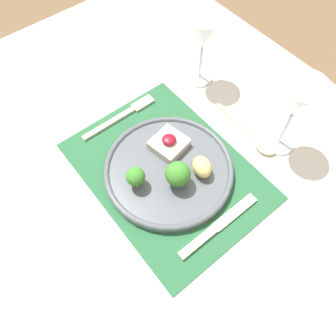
# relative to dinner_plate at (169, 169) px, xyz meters

# --- Properties ---
(ground_plane) EXTENTS (8.00, 8.00, 0.00)m
(ground_plane) POSITION_rel_dinner_plate_xyz_m (-0.01, 0.00, -0.77)
(ground_plane) COLOR brown
(dining_table) EXTENTS (1.24, 0.97, 0.75)m
(dining_table) POSITION_rel_dinner_plate_xyz_m (-0.01, 0.00, -0.12)
(dining_table) COLOR beige
(dining_table) RESTS_ON ground_plane
(placemat) EXTENTS (0.41, 0.30, 0.00)m
(placemat) POSITION_rel_dinner_plate_xyz_m (-0.01, 0.00, -0.02)
(placemat) COLOR #235633
(placemat) RESTS_ON dining_table
(dinner_plate) EXTENTS (0.27, 0.27, 0.08)m
(dinner_plate) POSITION_rel_dinner_plate_xyz_m (0.00, 0.00, 0.00)
(dinner_plate) COLOR #4C5156
(dinner_plate) RESTS_ON placemat
(fork) EXTENTS (0.02, 0.19, 0.01)m
(fork) POSITION_rel_dinner_plate_xyz_m (-0.19, 0.02, -0.01)
(fork) COLOR beige
(fork) RESTS_ON placemat
(knife) EXTENTS (0.02, 0.19, 0.01)m
(knife) POSITION_rel_dinner_plate_xyz_m (0.15, -0.01, -0.01)
(knife) COLOR beige
(knife) RESTS_ON placemat
(spoon) EXTENTS (0.18, 0.04, 0.02)m
(spoon) POSITION_rel_dinner_plate_xyz_m (0.07, 0.21, -0.01)
(spoon) COLOR beige
(spoon) RESTS_ON dining_table
(wine_glass_near) EXTENTS (0.09, 0.09, 0.18)m
(wine_glass_near) POSITION_rel_dinner_plate_xyz_m (0.09, 0.24, 0.11)
(wine_glass_near) COLOR white
(wine_glass_near) RESTS_ON dining_table
(wine_glass_far) EXTENTS (0.09, 0.09, 0.17)m
(wine_glass_far) POSITION_rel_dinner_plate_xyz_m (-0.17, 0.24, 0.11)
(wine_glass_far) COLOR white
(wine_glass_far) RESTS_ON dining_table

